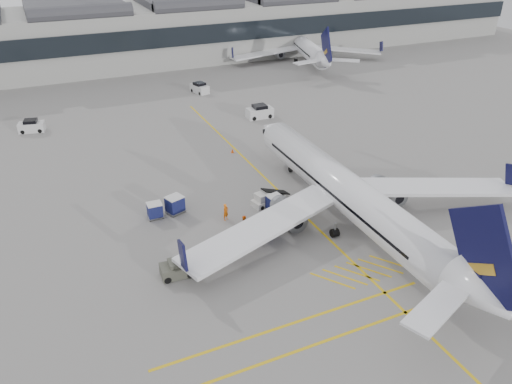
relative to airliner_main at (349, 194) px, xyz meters
name	(u,v)px	position (x,y,z in m)	size (l,w,h in m)	color
ground	(222,256)	(-13.20, -0.31, -3.06)	(220.00, 220.00, 0.00)	gray
terminal	(90,35)	(-13.20, 71.62, 3.08)	(200.00, 20.45, 12.40)	#9E9E99
apron_markings	(273,186)	(-3.20, 9.69, -3.05)	(0.25, 60.00, 0.01)	gold
airliner_main	(349,194)	(0.00, 0.00, 0.00)	(35.85, 39.16, 10.41)	white
airliner_far	(305,47)	(28.20, 58.67, -0.28)	(31.55, 34.89, 9.45)	white
belt_loader	(268,199)	(-5.51, 6.41, -2.54)	(4.53, 2.16, 1.79)	beige
baggage_cart_a	(274,202)	(-5.43, 4.99, -2.19)	(1.71, 1.48, 1.62)	gray
baggage_cart_b	(263,226)	(-8.47, 1.18, -2.09)	(1.95, 1.71, 1.80)	gray
baggage_cart_c	(175,204)	(-14.78, 8.62, -2.09)	(2.10, 1.91, 1.81)	gray
baggage_cart_d	(155,210)	(-16.88, 8.51, -2.20)	(1.55, 1.29, 1.60)	gray
ramp_agent_a	(226,212)	(-10.64, 5.22, -2.18)	(0.64, 0.42, 1.75)	orange
ramp_agent_b	(244,225)	(-10.07, 2.08, -2.06)	(0.97, 0.76, 2.00)	orange
pushback_tug	(177,269)	(-17.56, -1.34, -2.40)	(2.73, 1.76, 1.49)	#4A4B40
safety_cone_nose	(232,151)	(-3.94, 20.06, -2.80)	(0.38, 0.38, 0.53)	#F24C0A
safety_cone_engine	(337,172)	(4.77, 9.26, -2.81)	(0.35, 0.35, 0.49)	#F24C0A
service_van_left	(31,126)	(-26.75, 38.45, -2.28)	(3.70, 2.41, 1.75)	silver
service_van_mid	(200,88)	(0.50, 45.91, -2.26)	(2.64, 3.84, 1.80)	silver
service_van_right	(260,112)	(4.68, 30.36, -2.17)	(3.89, 2.02, 1.98)	silver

